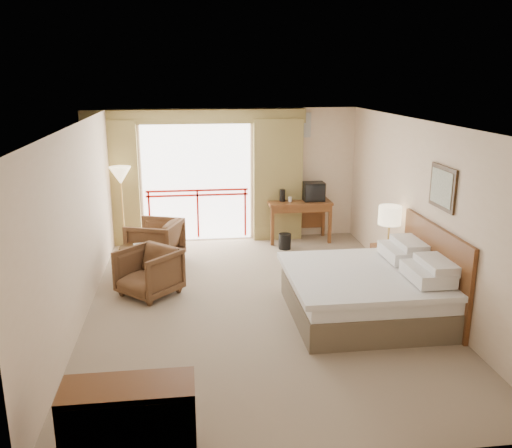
{
  "coord_description": "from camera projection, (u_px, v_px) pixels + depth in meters",
  "views": [
    {
      "loc": [
        -1.01,
        -7.49,
        3.35
      ],
      "look_at": [
        0.02,
        0.4,
        1.15
      ],
      "focal_mm": 38.0,
      "sensor_mm": 36.0,
      "label": 1
    }
  ],
  "objects": [
    {
      "name": "floor",
      "position": [
        258.0,
        304.0,
        8.18
      ],
      "size": [
        7.0,
        7.0,
        0.0
      ],
      "primitive_type": "plane",
      "color": "gray",
      "rests_on": "ground"
    },
    {
      "name": "ceiling",
      "position": [
        258.0,
        123.0,
        7.46
      ],
      "size": [
        7.0,
        7.0,
        0.0
      ],
      "primitive_type": "plane",
      "rotation": [
        3.14,
        0.0,
        0.0
      ],
      "color": "white",
      "rests_on": "wall_back"
    },
    {
      "name": "wall_back",
      "position": [
        236.0,
        175.0,
        11.16
      ],
      "size": [
        5.0,
        0.0,
        5.0
      ],
      "primitive_type": "plane",
      "rotation": [
        1.57,
        0.0,
        0.0
      ],
      "color": "beige",
      "rests_on": "ground"
    },
    {
      "name": "wall_front",
      "position": [
        314.0,
        325.0,
        4.47
      ],
      "size": [
        5.0,
        0.0,
        5.0
      ],
      "primitive_type": "plane",
      "rotation": [
        -1.57,
        0.0,
        0.0
      ],
      "color": "beige",
      "rests_on": "ground"
    },
    {
      "name": "wall_left",
      "position": [
        80.0,
        224.0,
        7.51
      ],
      "size": [
        0.0,
        7.0,
        7.0
      ],
      "primitive_type": "plane",
      "rotation": [
        1.57,
        0.0,
        1.57
      ],
      "color": "beige",
      "rests_on": "ground"
    },
    {
      "name": "wall_right",
      "position": [
        423.0,
        212.0,
        8.13
      ],
      "size": [
        0.0,
        7.0,
        7.0
      ],
      "primitive_type": "plane",
      "rotation": [
        1.57,
        0.0,
        -1.57
      ],
      "color": "beige",
      "rests_on": "ground"
    },
    {
      "name": "balcony_door",
      "position": [
        197.0,
        183.0,
        11.08
      ],
      "size": [
        2.4,
        0.0,
        2.4
      ],
      "primitive_type": "plane",
      "rotation": [
        1.57,
        0.0,
        0.0
      ],
      "color": "white",
      "rests_on": "wall_back"
    },
    {
      "name": "balcony_railing",
      "position": [
        198.0,
        202.0,
        11.17
      ],
      "size": [
        2.09,
        0.03,
        1.02
      ],
      "color": "red",
      "rests_on": "wall_back"
    },
    {
      "name": "curtain_left",
      "position": [
        114.0,
        184.0,
        10.74
      ],
      "size": [
        1.0,
        0.26,
        2.5
      ],
      "primitive_type": "cube",
      "color": "olive",
      "rests_on": "wall_back"
    },
    {
      "name": "curtain_right",
      "position": [
        277.0,
        180.0,
        11.15
      ],
      "size": [
        1.0,
        0.26,
        2.5
      ],
      "primitive_type": "cube",
      "color": "olive",
      "rests_on": "wall_back"
    },
    {
      "name": "valance",
      "position": [
        195.0,
        116.0,
        10.63
      ],
      "size": [
        4.4,
        0.22,
        0.28
      ],
      "primitive_type": "cube",
      "color": "olive",
      "rests_on": "wall_back"
    },
    {
      "name": "hvac_vent",
      "position": [
        299.0,
        125.0,
        11.03
      ],
      "size": [
        0.5,
        0.04,
        0.5
      ],
      "primitive_type": "cube",
      "color": "silver",
      "rests_on": "wall_back"
    },
    {
      "name": "bed",
      "position": [
        368.0,
        291.0,
        7.69
      ],
      "size": [
        2.13,
        2.06,
        0.97
      ],
      "color": "brown",
      "rests_on": "floor"
    },
    {
      "name": "headboard",
      "position": [
        434.0,
        270.0,
        7.74
      ],
      "size": [
        0.06,
        2.1,
        1.3
      ],
      "primitive_type": "cube",
      "color": "#582E16",
      "rests_on": "wall_right"
    },
    {
      "name": "framed_art",
      "position": [
        442.0,
        188.0,
        7.42
      ],
      "size": [
        0.04,
        0.72,
        0.6
      ],
      "color": "black",
      "rests_on": "wall_right"
    },
    {
      "name": "nightstand",
      "position": [
        388.0,
        265.0,
        8.95
      ],
      "size": [
        0.48,
        0.55,
        0.62
      ],
      "primitive_type": "cube",
      "rotation": [
        0.0,
        0.0,
        0.08
      ],
      "color": "#582E16",
      "rests_on": "floor"
    },
    {
      "name": "table_lamp",
      "position": [
        390.0,
        216.0,
        8.78
      ],
      "size": [
        0.37,
        0.37,
        0.65
      ],
      "rotation": [
        0.0,
        0.0,
        -0.1
      ],
      "color": "tan",
      "rests_on": "nightstand"
    },
    {
      "name": "phone",
      "position": [
        389.0,
        248.0,
        8.71
      ],
      "size": [
        0.2,
        0.18,
        0.07
      ],
      "primitive_type": "cube",
      "rotation": [
        0.0,
        0.0,
        0.36
      ],
      "color": "black",
      "rests_on": "nightstand"
    },
    {
      "name": "desk",
      "position": [
        298.0,
        209.0,
        11.2
      ],
      "size": [
        1.29,
        0.62,
        0.85
      ],
      "rotation": [
        0.0,
        0.0,
        -0.0
      ],
      "color": "#582E16",
      "rests_on": "floor"
    },
    {
      "name": "tv",
      "position": [
        314.0,
        192.0,
        11.08
      ],
      "size": [
        0.42,
        0.34,
        0.38
      ],
      "rotation": [
        0.0,
        0.0,
        0.01
      ],
      "color": "black",
      "rests_on": "desk"
    },
    {
      "name": "coffee_maker",
      "position": [
        282.0,
        196.0,
        11.02
      ],
      "size": [
        0.15,
        0.15,
        0.25
      ],
      "primitive_type": "cylinder",
      "rotation": [
        0.0,
        0.0,
        0.34
      ],
      "color": "black",
      "rests_on": "desk"
    },
    {
      "name": "cup",
      "position": [
        290.0,
        199.0,
        11.01
      ],
      "size": [
        0.09,
        0.09,
        0.1
      ],
      "primitive_type": "cylinder",
      "rotation": [
        0.0,
        0.0,
        -0.27
      ],
      "color": "white",
      "rests_on": "desk"
    },
    {
      "name": "wastebasket",
      "position": [
        285.0,
        241.0,
        10.73
      ],
      "size": [
        0.3,
        0.3,
        0.31
      ],
      "primitive_type": "cylinder",
      "rotation": [
        0.0,
        0.0,
        -0.24
      ],
      "color": "black",
      "rests_on": "floor"
    },
    {
      "name": "armchair_far",
      "position": [
        156.0,
        263.0,
        9.98
      ],
      "size": [
        1.12,
        1.11,
        0.8
      ],
      "primitive_type": "imported",
      "rotation": [
        0.0,
        0.0,
        -1.92
      ],
      "color": "#4B301D",
      "rests_on": "floor"
    },
    {
      "name": "armchair_near",
      "position": [
        150.0,
        294.0,
        8.53
      ],
      "size": [
        1.15,
        1.15,
        0.75
      ],
      "primitive_type": "imported",
      "rotation": [
        0.0,
        0.0,
        -0.76
      ],
      "color": "#4B301D",
      "rests_on": "floor"
    },
    {
      "name": "side_table",
      "position": [
        134.0,
        256.0,
        9.21
      ],
      "size": [
        0.49,
        0.49,
        0.53
      ],
      "rotation": [
        0.0,
        0.0,
        0.05
      ],
      "color": "black",
      "rests_on": "floor"
    },
    {
      "name": "book",
      "position": [
        134.0,
        247.0,
        9.17
      ],
      "size": [
        0.22,
        0.26,
        0.02
      ],
      "primitive_type": "imported",
      "rotation": [
        0.0,
        0.0,
        0.2
      ],
      "color": "white",
      "rests_on": "side_table"
    },
    {
      "name": "floor_lamp",
      "position": [
        121.0,
        179.0,
        10.37
      ],
      "size": [
        0.42,
        0.42,
        1.65
      ],
      "rotation": [
        0.0,
        0.0,
        0.29
      ],
      "color": "tan",
      "rests_on": "floor"
    },
    {
      "name": "dresser",
      "position": [
        130.0,
        424.0,
        4.76
      ],
      "size": [
        1.15,
        0.49,
        0.77
      ],
      "rotation": [
        0.0,
        0.0,
        -0.05
      ],
      "color": "#582E16",
      "rests_on": "floor"
    }
  ]
}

